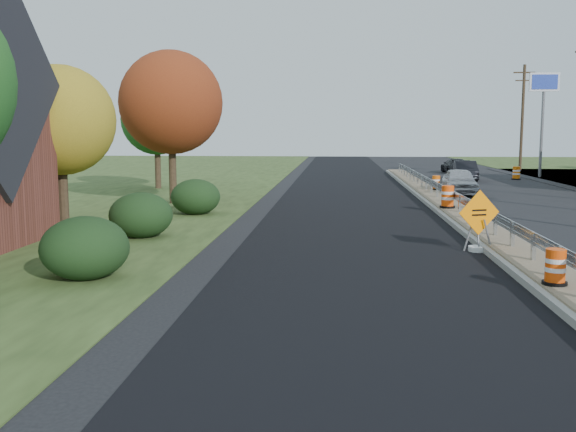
# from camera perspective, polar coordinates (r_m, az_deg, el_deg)

# --- Properties ---
(ground) EXTENTS (140.00, 140.00, 0.00)m
(ground) POSITION_cam_1_polar(r_m,az_deg,el_deg) (21.48, 17.90, -2.22)
(ground) COLOR black
(ground) RESTS_ON ground
(milled_overlay) EXTENTS (7.20, 120.00, 0.01)m
(milled_overlay) POSITION_cam_1_polar(r_m,az_deg,el_deg) (30.79, 5.54, 0.98)
(milled_overlay) COLOR black
(milled_overlay) RESTS_ON ground
(median) EXTENTS (1.60, 55.00, 0.23)m
(median) POSITION_cam_1_polar(r_m,az_deg,el_deg) (29.22, 14.28, 0.63)
(median) COLOR gray
(median) RESTS_ON ground
(guardrail) EXTENTS (0.10, 46.15, 0.72)m
(guardrail) POSITION_cam_1_polar(r_m,az_deg,el_deg) (30.14, 13.99, 2.03)
(guardrail) COLOR silver
(guardrail) RESTS_ON median
(pylon_sign_north) EXTENTS (2.20, 0.30, 7.90)m
(pylon_sign_north) POSITION_cam_1_polar(r_m,az_deg,el_deg) (53.00, 21.79, 10.22)
(pylon_sign_north) COLOR slate
(pylon_sign_north) RESTS_ON ground
(utility_pole_north) EXTENTS (1.90, 0.26, 9.40)m
(utility_pole_north) POSITION_cam_1_polar(r_m,az_deg,el_deg) (61.85, 20.12, 8.41)
(utility_pole_north) COLOR #473523
(utility_pole_north) RESTS_ON ground
(hedge_south) EXTENTS (2.09, 2.09, 1.52)m
(hedge_south) POSITION_cam_1_polar(r_m,az_deg,el_deg) (15.99, -17.60, -2.69)
(hedge_south) COLOR black
(hedge_south) RESTS_ON ground
(hedge_mid) EXTENTS (2.09, 2.09, 1.52)m
(hedge_mid) POSITION_cam_1_polar(r_m,az_deg,el_deg) (21.75, -12.94, 0.10)
(hedge_mid) COLOR black
(hedge_mid) RESTS_ON ground
(hedge_north) EXTENTS (2.09, 2.09, 1.52)m
(hedge_north) POSITION_cam_1_polar(r_m,az_deg,el_deg) (27.38, -8.22, 1.71)
(hedge_north) COLOR black
(hedge_north) RESTS_ON ground
(tree_near_yellow) EXTENTS (3.96, 3.96, 5.88)m
(tree_near_yellow) POSITION_cam_1_polar(r_m,az_deg,el_deg) (24.69, -19.62, 7.99)
(tree_near_yellow) COLOR #473523
(tree_near_yellow) RESTS_ON ground
(tree_near_red) EXTENTS (4.95, 4.95, 7.35)m
(tree_near_red) POSITION_cam_1_polar(r_m,az_deg,el_deg) (31.63, -10.36, 9.88)
(tree_near_red) COLOR #473523
(tree_near_red) RESTS_ON ground
(tree_near_back) EXTENTS (4.29, 4.29, 6.37)m
(tree_near_back) POSITION_cam_1_polar(r_m,az_deg,el_deg) (40.12, -11.60, 8.39)
(tree_near_back) COLOR #473523
(tree_near_back) RESTS_ON ground
(caution_sign) EXTENTS (1.25, 0.55, 1.82)m
(caution_sign) POSITION_cam_1_polar(r_m,az_deg,el_deg) (19.55, 16.55, -1.73)
(caution_sign) COLOR white
(caution_sign) RESTS_ON ground
(barrel_median_near) EXTENTS (0.53, 0.53, 0.77)m
(barrel_median_near) POSITION_cam_1_polar(r_m,az_deg,el_deg) (14.94, 22.67, -4.25)
(barrel_median_near) COLOR black
(barrel_median_near) RESTS_ON median
(barrel_median_mid) EXTENTS (0.65, 0.65, 0.96)m
(barrel_median_mid) POSITION_cam_1_polar(r_m,az_deg,el_deg) (28.41, 14.00, 1.63)
(barrel_median_mid) COLOR black
(barrel_median_mid) RESTS_ON median
(barrel_median_far) EXTENTS (0.54, 0.54, 0.79)m
(barrel_median_far) POSITION_cam_1_polar(r_m,az_deg,el_deg) (37.19, 13.03, 2.88)
(barrel_median_far) COLOR black
(barrel_median_far) RESTS_ON median
(barrel_shoulder_far) EXTENTS (0.65, 0.65, 0.96)m
(barrel_shoulder_far) POSITION_cam_1_polar(r_m,az_deg,el_deg) (49.88, 19.63, 3.60)
(barrel_shoulder_far) COLOR black
(barrel_shoulder_far) RESTS_ON ground
(car_silver) EXTENTS (1.97, 4.40, 1.47)m
(car_silver) POSITION_cam_1_polar(r_m,az_deg,el_deg) (37.15, 15.00, 3.00)
(car_silver) COLOR #B6B5BA
(car_silver) RESTS_ON ground
(car_dark_mid) EXTENTS (1.87, 4.37, 1.40)m
(car_dark_mid) POSITION_cam_1_polar(r_m,az_deg,el_deg) (47.81, 15.49, 3.90)
(car_dark_mid) COLOR black
(car_dark_mid) RESTS_ON ground
(car_dark_far) EXTENTS (1.89, 4.33, 1.24)m
(car_dark_far) POSITION_cam_1_polar(r_m,az_deg,el_deg) (56.02, 14.62, 4.34)
(car_dark_far) COLOR black
(car_dark_far) RESTS_ON ground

